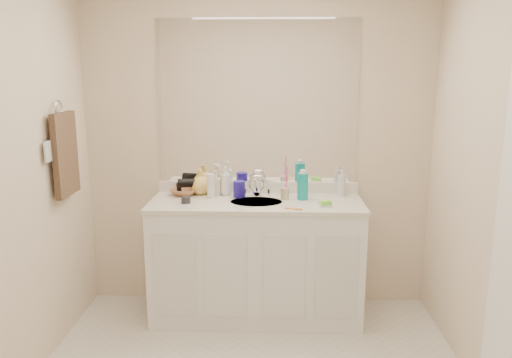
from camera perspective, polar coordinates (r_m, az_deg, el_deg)
The scene contains 26 objects.
wall_back at distance 3.77m, azimuth 0.18°, elevation 3.28°, with size 2.60×0.02×2.40m, color beige.
wall_front at distance 1.27m, azimuth -3.91°, elevation -15.36°, with size 2.60×0.02×2.40m, color beige.
vanity_cabinet at distance 3.70m, azimuth 0.03°, elevation -9.33°, with size 1.50×0.55×0.85m, color white.
countertop at distance 3.57m, azimuth 0.03°, elevation -2.74°, with size 1.52×0.57×0.03m, color silver.
backsplash at distance 3.80m, azimuth 0.17°, elevation -0.92°, with size 1.52×0.03×0.08m, color white.
sink_basin at distance 3.55m, azimuth 0.02°, elevation -2.77°, with size 0.37×0.37×0.02m, color beige.
faucet at distance 3.70m, azimuth 0.12°, elevation -1.05°, with size 0.02×0.02×0.11m, color silver.
mirror at distance 3.72m, azimuth 0.18°, elevation 8.75°, with size 1.48×0.01×1.20m, color white.
blue_mug at distance 3.66m, azimuth -1.93°, elevation -1.16°, with size 0.09×0.09×0.12m, color #201591.
tan_cup at distance 3.61m, azimuth 3.34°, elevation -1.65°, with size 0.06×0.06×0.08m, color #C7AE8C.
toothbrush at distance 3.58m, azimuth 3.52°, elevation 0.04°, with size 0.01×0.01×0.19m, color #FF43AC.
mouthwash_bottle at distance 3.60m, azimuth 5.35°, elevation -0.84°, with size 0.08×0.08×0.19m, color #0C9B99.
clear_pump_bottle at distance 3.74m, azimuth 9.73°, elevation -0.73°, with size 0.06×0.06×0.16m, color silver.
soap_dish at distance 3.45m, azimuth 7.91°, elevation -3.00°, with size 0.09×0.07×0.01m, color silver.
green_soap at distance 3.45m, azimuth 7.92°, elevation -2.70°, with size 0.08×0.05×0.03m, color #80E738.
orange_comb at distance 3.36m, azimuth 4.30°, elevation -3.41°, with size 0.12×0.03×0.01m, color orange.
dark_jar at distance 3.53m, azimuth -8.02°, elevation -2.37°, with size 0.06×0.06×0.05m, color #26252A.
extra_white_bottle at distance 3.64m, azimuth -5.17°, elevation -0.80°, with size 0.06×0.06×0.18m, color white.
soap_bottle_white at distance 3.72m, azimuth -3.48°, elevation -0.19°, with size 0.08×0.08×0.22m, color white.
soap_bottle_cream at distance 3.74m, azimuth -4.64°, elevation -0.38°, with size 0.08×0.08×0.18m, color beige.
soap_bottle_yellow at distance 3.76m, azimuth -6.36°, elevation -0.29°, with size 0.15×0.15×0.19m, color #EAC05B.
wicker_basket at distance 3.77m, azimuth -8.18°, elevation -1.42°, with size 0.21×0.21×0.05m, color #A96944.
hair_dryer at distance 3.75m, azimuth -7.91°, elevation -0.46°, with size 0.07×0.07×0.13m, color black.
towel_ring at distance 3.49m, azimuth -21.64°, elevation 7.51°, with size 0.11×0.11×0.01m, color silver.
hand_towel at distance 3.52m, azimuth -20.96°, elevation 2.65°, with size 0.04×0.32×0.55m, color #2E2119.
switch_plate at distance 3.34m, azimuth -22.69°, elevation 2.91°, with size 0.01×0.09×0.13m, color silver.
Camera 1 is at (0.12, -2.42, 1.79)m, focal length 35.00 mm.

